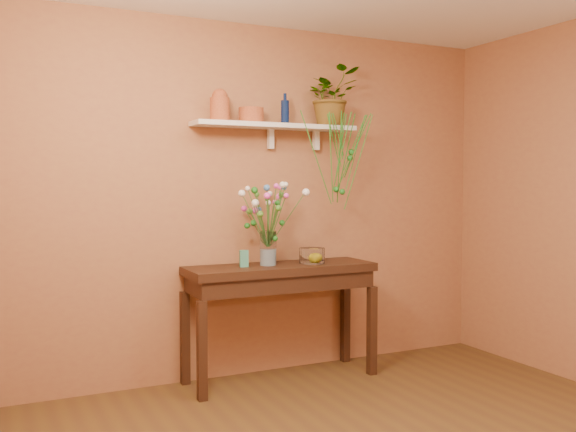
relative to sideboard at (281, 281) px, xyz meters
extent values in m
cube|color=#A46C41|center=(-0.04, 0.25, 0.60)|extent=(4.00, 0.04, 2.70)
cube|color=#331D11|center=(0.00, 0.00, 0.10)|extent=(1.44, 0.46, 0.06)
cube|color=#331D11|center=(0.00, 0.00, 0.00)|extent=(1.38, 0.42, 0.12)
cube|color=#331D11|center=(-0.69, -0.20, -0.40)|extent=(0.06, 0.06, 0.69)
cube|color=#331D11|center=(0.69, -0.20, -0.40)|extent=(0.06, 0.06, 0.69)
cube|color=#331D11|center=(-0.69, 0.20, -0.40)|extent=(0.06, 0.06, 0.69)
cube|color=#331D11|center=(0.69, 0.20, -0.40)|extent=(0.06, 0.06, 0.69)
cube|color=white|center=(0.01, 0.12, 1.17)|extent=(1.30, 0.24, 0.04)
cube|color=white|center=(0.01, 0.22, 1.08)|extent=(0.04, 0.05, 0.15)
cube|color=white|center=(0.41, 0.22, 1.08)|extent=(0.04, 0.05, 0.15)
cylinder|color=#B75437|center=(-0.44, 0.10, 1.28)|extent=(0.17, 0.17, 0.17)
sphere|color=#B75437|center=(-0.44, 0.10, 1.37)|extent=(0.11, 0.11, 0.11)
cylinder|color=#B75437|center=(-0.18, 0.14, 1.25)|extent=(0.20, 0.20, 0.11)
cylinder|color=#0A1944|center=(0.09, 0.11, 1.28)|extent=(0.07, 0.07, 0.18)
cylinder|color=#0A1944|center=(0.09, 0.11, 1.40)|extent=(0.03, 0.03, 0.05)
imported|color=#1F6C1E|center=(0.49, 0.11, 1.42)|extent=(0.43, 0.38, 0.46)
cylinder|color=#1F6C1E|center=(0.46, -0.09, 0.93)|extent=(0.14, 0.30, 0.69)
cylinder|color=#318629|center=(0.27, -0.07, 0.93)|extent=(0.35, 0.15, 0.70)
cylinder|color=#318629|center=(0.65, -0.05, 0.90)|extent=(0.17, 0.16, 0.74)
cylinder|color=#1F6C1E|center=(0.58, -0.08, 0.97)|extent=(0.19, 0.21, 0.60)
cylinder|color=#318629|center=(0.42, -0.02, 0.93)|extent=(0.11, 0.12, 0.68)
cylinder|color=#318629|center=(0.48, -0.09, 0.98)|extent=(0.01, 0.27, 0.58)
cylinder|color=#1F6C1E|center=(0.46, 0.01, 1.08)|extent=(0.13, 0.04, 0.38)
cylinder|color=#318629|center=(0.62, -0.03, 1.06)|extent=(0.16, 0.08, 0.44)
cylinder|color=#318629|center=(0.48, -0.03, 1.12)|extent=(0.16, 0.11, 0.32)
cylinder|color=#1F6C1E|center=(0.54, -0.05, 0.97)|extent=(0.07, 0.16, 0.61)
cylinder|color=#318629|center=(0.47, -0.02, 1.07)|extent=(0.14, 0.09, 0.41)
cylinder|color=#318629|center=(0.64, -0.02, 0.98)|extent=(0.14, 0.07, 0.58)
cylinder|color=#1F6C1E|center=(0.48, -0.08, 1.10)|extent=(0.05, 0.14, 0.35)
cylinder|color=#318629|center=(0.39, -0.06, 1.07)|extent=(0.12, 0.16, 0.40)
cylinder|color=#318629|center=(0.49, -0.06, 1.10)|extent=(0.07, 0.10, 0.35)
cylinder|color=#1F6C1E|center=(0.64, -0.03, 1.03)|extent=(0.13, 0.15, 0.49)
cylinder|color=#318629|center=(0.51, -0.02, 1.02)|extent=(0.05, 0.10, 0.52)
sphere|color=#1F6C1E|center=(0.46, -0.03, 0.69)|extent=(0.05, 0.05, 0.05)
sphere|color=#1F6C1E|center=(0.49, -0.08, 0.67)|extent=(0.05, 0.05, 0.05)
sphere|color=#1F6C1E|center=(0.58, -0.03, 0.94)|extent=(0.05, 0.05, 0.05)
sphere|color=#1F6C1E|center=(0.59, -0.03, 0.98)|extent=(0.05, 0.05, 0.05)
cylinder|color=white|center=(-0.10, 0.02, 0.25)|extent=(0.12, 0.12, 0.26)
cylinder|color=silver|center=(-0.10, 0.02, 0.19)|extent=(0.11, 0.11, 0.12)
cylinder|color=#386B28|center=(-0.08, -0.11, 0.46)|extent=(0.03, 0.26, 0.39)
sphere|color=#F045CD|center=(-0.07, -0.24, 0.65)|extent=(0.04, 0.04, 0.04)
cylinder|color=#386B28|center=(-0.09, -0.06, 0.41)|extent=(0.02, 0.16, 0.30)
sphere|color=#4A8B2A|center=(-0.08, -0.14, 0.56)|extent=(0.05, 0.05, 0.05)
cylinder|color=#386B28|center=(-0.06, -0.04, 0.50)|extent=(0.08, 0.11, 0.46)
sphere|color=white|center=(-0.03, -0.09, 0.73)|extent=(0.05, 0.05, 0.05)
cylinder|color=#386B28|center=(-0.08, -0.02, 0.43)|extent=(0.05, 0.07, 0.33)
sphere|color=#1F6C1E|center=(-0.05, -0.05, 0.59)|extent=(0.04, 0.04, 0.04)
cylinder|color=#386B28|center=(-0.05, -0.04, 0.50)|extent=(0.10, 0.11, 0.46)
sphere|color=white|center=(0.00, -0.09, 0.73)|extent=(0.04, 0.04, 0.04)
cylinder|color=#386B28|center=(0.01, -0.08, 0.47)|extent=(0.21, 0.21, 0.41)
sphere|color=white|center=(0.12, -0.18, 0.67)|extent=(0.06, 0.06, 0.06)
cylinder|color=#386B28|center=(-0.05, 0.00, 0.46)|extent=(0.10, 0.04, 0.39)
sphere|color=#4A8B2A|center=(0.00, -0.02, 0.65)|extent=(0.04, 0.04, 0.04)
cylinder|color=#386B28|center=(-0.05, 0.01, 0.45)|extent=(0.10, 0.01, 0.37)
sphere|color=#F045CD|center=(-0.01, 0.01, 0.64)|extent=(0.05, 0.05, 0.05)
cylinder|color=#386B28|center=(-0.03, 0.01, 0.49)|extent=(0.13, 0.02, 0.44)
sphere|color=#3F71B9|center=(0.03, 0.00, 0.71)|extent=(0.04, 0.04, 0.04)
cylinder|color=#386B28|center=(-0.06, 0.04, 0.43)|extent=(0.08, 0.05, 0.33)
sphere|color=#F045CD|center=(-0.02, 0.06, 0.60)|extent=(0.04, 0.04, 0.04)
cylinder|color=#386B28|center=(-0.02, 0.07, 0.49)|extent=(0.16, 0.11, 0.44)
sphere|color=#F045CD|center=(0.06, 0.11, 0.71)|extent=(0.04, 0.04, 0.04)
cylinder|color=#386B28|center=(-0.01, 0.07, 0.46)|extent=(0.17, 0.12, 0.39)
sphere|color=#4A8B2A|center=(0.07, 0.12, 0.65)|extent=(0.04, 0.04, 0.04)
cylinder|color=#386B28|center=(-0.05, 0.10, 0.46)|extent=(0.09, 0.17, 0.39)
sphere|color=white|center=(-0.01, 0.18, 0.66)|extent=(0.04, 0.04, 0.04)
cylinder|color=#386B28|center=(-0.05, 0.14, 0.44)|extent=(0.10, 0.25, 0.35)
sphere|color=#1F6C1E|center=(0.00, 0.26, 0.61)|extent=(0.05, 0.05, 0.05)
cylinder|color=#386B28|center=(-0.08, 0.04, 0.43)|extent=(0.03, 0.06, 0.33)
sphere|color=white|center=(-0.07, 0.07, 0.59)|extent=(0.04, 0.04, 0.04)
cylinder|color=#386B28|center=(-0.12, 0.10, 0.42)|extent=(0.04, 0.17, 0.30)
sphere|color=white|center=(-0.13, 0.18, 0.57)|extent=(0.04, 0.04, 0.04)
cylinder|color=#386B28|center=(-0.11, 0.10, 0.46)|extent=(0.03, 0.17, 0.39)
sphere|color=#4A8B2A|center=(-0.12, 0.18, 0.65)|extent=(0.04, 0.04, 0.04)
cylinder|color=#386B28|center=(-0.13, 0.05, 0.43)|extent=(0.06, 0.08, 0.33)
sphere|color=#F045CD|center=(-0.15, 0.09, 0.59)|extent=(0.03, 0.03, 0.03)
cylinder|color=#386B28|center=(-0.12, 0.04, 0.40)|extent=(0.05, 0.06, 0.28)
sphere|color=#3F71B9|center=(-0.15, 0.07, 0.54)|extent=(0.04, 0.04, 0.04)
cylinder|color=#386B28|center=(-0.16, 0.09, 0.41)|extent=(0.13, 0.16, 0.29)
sphere|color=#F045CD|center=(-0.23, 0.17, 0.55)|extent=(0.04, 0.04, 0.04)
cylinder|color=#386B28|center=(-0.14, 0.04, 0.40)|extent=(0.09, 0.05, 0.27)
sphere|color=#F045CD|center=(-0.18, 0.06, 0.54)|extent=(0.05, 0.05, 0.05)
cylinder|color=#386B28|center=(-0.16, 0.04, 0.40)|extent=(0.13, 0.06, 0.27)
sphere|color=#4A8B2A|center=(-0.22, 0.06, 0.53)|extent=(0.04, 0.04, 0.04)
cylinder|color=#386B28|center=(-0.21, 0.00, 0.47)|extent=(0.23, 0.04, 0.40)
sphere|color=white|center=(-0.32, -0.01, 0.67)|extent=(0.05, 0.05, 0.05)
cylinder|color=#386B28|center=(-0.15, 0.02, 0.48)|extent=(0.11, 0.01, 0.42)
sphere|color=#1F6C1E|center=(-0.20, 0.02, 0.69)|extent=(0.05, 0.05, 0.05)
cylinder|color=#386B28|center=(-0.18, 0.00, 0.49)|extent=(0.18, 0.03, 0.44)
sphere|color=white|center=(-0.27, -0.01, 0.70)|extent=(0.04, 0.04, 0.04)
cylinder|color=#386B28|center=(-0.16, -0.01, 0.43)|extent=(0.13, 0.06, 0.33)
sphere|color=white|center=(-0.22, -0.04, 0.60)|extent=(0.05, 0.05, 0.05)
cylinder|color=#386B28|center=(-0.16, -0.05, 0.39)|extent=(0.12, 0.14, 0.26)
sphere|color=#4A8B2A|center=(-0.21, -0.11, 0.52)|extent=(0.05, 0.05, 0.05)
cylinder|color=#386B28|center=(-0.16, -0.11, 0.46)|extent=(0.11, 0.26, 0.39)
sphere|color=#F045CD|center=(-0.22, -0.24, 0.65)|extent=(0.05, 0.05, 0.05)
cylinder|color=#386B28|center=(-0.14, -0.06, 0.49)|extent=(0.09, 0.17, 0.44)
sphere|color=#3F71B9|center=(-0.18, -0.15, 0.71)|extent=(0.05, 0.05, 0.05)
cylinder|color=#386B28|center=(-0.10, -0.06, 0.49)|extent=(0.01, 0.16, 0.45)
sphere|color=#F045CD|center=(-0.10, -0.14, 0.72)|extent=(0.04, 0.04, 0.04)
sphere|color=#1F6C1E|center=(0.00, -0.03, 0.44)|extent=(0.04, 0.04, 0.04)
sphere|color=#1F6C1E|center=(-0.05, 0.01, 0.33)|extent=(0.04, 0.04, 0.04)
sphere|color=#1F6C1E|center=(-0.06, -0.03, 0.33)|extent=(0.04, 0.04, 0.04)
sphere|color=#1F6C1E|center=(-0.24, 0.07, 0.42)|extent=(0.04, 0.04, 0.04)
sphere|color=#1F6C1E|center=(-0.25, 0.07, 0.42)|extent=(0.04, 0.04, 0.04)
sphere|color=#1F6C1E|center=(-0.21, 0.04, 0.45)|extent=(0.04, 0.04, 0.04)
cylinder|color=white|center=(0.25, -0.02, 0.19)|extent=(0.20, 0.20, 0.12)
cylinder|color=white|center=(0.25, -0.02, 0.13)|extent=(0.19, 0.19, 0.01)
sphere|color=yellow|center=(0.27, -0.03, 0.17)|extent=(0.08, 0.08, 0.08)
cube|color=teal|center=(-0.30, 0.01, 0.19)|extent=(0.07, 0.06, 0.12)
camera|label=1|loc=(-2.02, -4.31, 0.74)|focal=39.68mm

